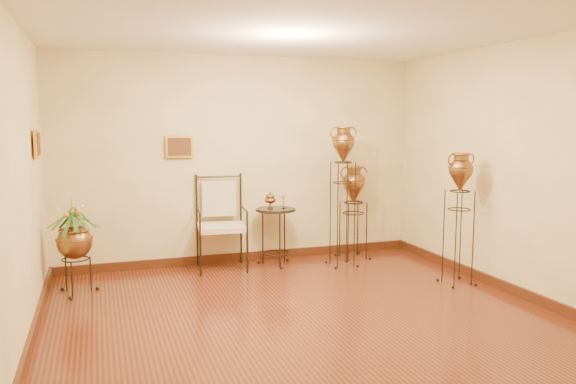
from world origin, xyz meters
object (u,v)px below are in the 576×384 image
object	(u,v)px
amphora_mid	(459,218)
side_table	(276,235)
amphora_tall	(343,195)
armchair	(221,223)
planter_urn	(74,238)

from	to	relation	value
amphora_mid	side_table	xyz separation A→B (m)	(-1.79, 1.55, -0.40)
amphora_tall	armchair	xyz separation A→B (m)	(-1.58, 0.31, -0.35)
planter_urn	side_table	world-z (taller)	planter_urn
amphora_tall	planter_urn	size ratio (longest dim) A/B	1.64
amphora_tall	armchair	size ratio (longest dim) A/B	1.55
amphora_tall	armchair	bearing A→B (deg)	168.85
amphora_tall	planter_urn	xyz separation A→B (m)	(-3.35, -0.17, -0.32)
armchair	side_table	world-z (taller)	armchair
planter_urn	side_table	size ratio (longest dim) A/B	1.18
armchair	amphora_tall	bearing A→B (deg)	-5.35
amphora_mid	planter_urn	size ratio (longest dim) A/B	1.38
armchair	side_table	bearing A→B (deg)	5.87
amphora_mid	armchair	distance (m)	2.97
planter_urn	side_table	bearing A→B (deg)	10.91
side_table	amphora_tall	bearing A→B (deg)	-20.40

